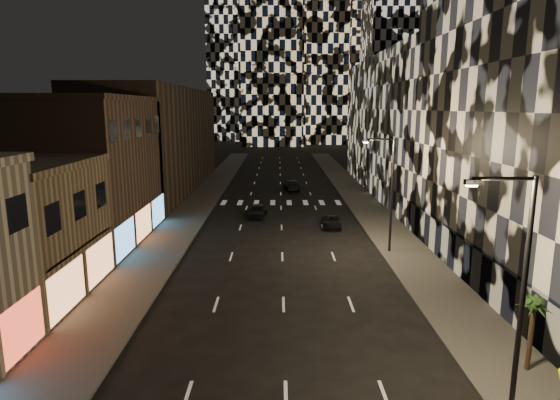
{
  "coord_description": "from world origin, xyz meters",
  "views": [
    {
      "loc": [
        -0.29,
        -5.94,
        11.48
      ],
      "look_at": [
        -0.2,
        21.54,
        6.0
      ],
      "focal_mm": 30.0,
      "sensor_mm": 36.0,
      "label": 1
    }
  ],
  "objects_px": {
    "streetlight_near": "(518,280)",
    "car_dark_oncoming": "(292,185)",
    "car_dark_midlane": "(257,211)",
    "palm_tree": "(533,310)",
    "streetlight_far": "(389,187)",
    "car_dark_rightlane": "(332,222)"
  },
  "relations": [
    {
      "from": "streetlight_near",
      "to": "car_dark_oncoming",
      "type": "height_order",
      "value": "streetlight_near"
    },
    {
      "from": "car_dark_midlane",
      "to": "car_dark_oncoming",
      "type": "height_order",
      "value": "car_dark_oncoming"
    },
    {
      "from": "car_dark_oncoming",
      "to": "streetlight_far",
      "type": "bearing_deg",
      "value": 98.26
    },
    {
      "from": "streetlight_far",
      "to": "car_dark_oncoming",
      "type": "relative_size",
      "value": 1.81
    },
    {
      "from": "car_dark_oncoming",
      "to": "palm_tree",
      "type": "height_order",
      "value": "palm_tree"
    },
    {
      "from": "car_dark_oncoming",
      "to": "car_dark_rightlane",
      "type": "xyz_separation_m",
      "value": [
        3.26,
        -20.99,
        -0.18
      ]
    },
    {
      "from": "car_dark_midlane",
      "to": "palm_tree",
      "type": "xyz_separation_m",
      "value": [
        13.18,
        -29.54,
        2.24
      ]
    },
    {
      "from": "streetlight_far",
      "to": "palm_tree",
      "type": "bearing_deg",
      "value": -82.42
    },
    {
      "from": "streetlight_far",
      "to": "palm_tree",
      "type": "xyz_separation_m",
      "value": [
        2.3,
        -17.25,
        -2.41
      ]
    },
    {
      "from": "streetlight_far",
      "to": "palm_tree",
      "type": "distance_m",
      "value": 17.57
    },
    {
      "from": "streetlight_far",
      "to": "palm_tree",
      "type": "height_order",
      "value": "streetlight_far"
    },
    {
      "from": "car_dark_rightlane",
      "to": "streetlight_far",
      "type": "bearing_deg",
      "value": -62.42
    },
    {
      "from": "streetlight_near",
      "to": "streetlight_far",
      "type": "distance_m",
      "value": 20.0
    },
    {
      "from": "streetlight_near",
      "to": "car_dark_midlane",
      "type": "relative_size",
      "value": 2.2
    },
    {
      "from": "streetlight_far",
      "to": "car_dark_oncoming",
      "type": "height_order",
      "value": "streetlight_far"
    },
    {
      "from": "car_dark_midlane",
      "to": "streetlight_near",
      "type": "bearing_deg",
      "value": -65.16
    },
    {
      "from": "car_dark_midlane",
      "to": "palm_tree",
      "type": "distance_m",
      "value": 32.43
    },
    {
      "from": "streetlight_near",
      "to": "streetlight_far",
      "type": "height_order",
      "value": "same"
    },
    {
      "from": "streetlight_near",
      "to": "car_dark_rightlane",
      "type": "bearing_deg",
      "value": 97.15
    },
    {
      "from": "car_dark_midlane",
      "to": "car_dark_oncoming",
      "type": "distance_m",
      "value": 17.17
    },
    {
      "from": "streetlight_far",
      "to": "car_dark_midlane",
      "type": "xyz_separation_m",
      "value": [
        -10.88,
        12.3,
        -4.66
      ]
    },
    {
      "from": "car_dark_midlane",
      "to": "car_dark_oncoming",
      "type": "bearing_deg",
      "value": 82.36
    }
  ]
}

